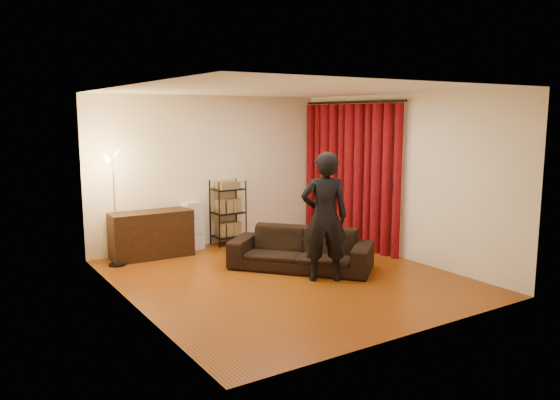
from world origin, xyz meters
TOP-DOWN VIEW (x-y plane):
  - floor at (0.00, 0.00)m, footprint 5.00×5.00m
  - ceiling at (0.00, 0.00)m, footprint 5.00×5.00m
  - wall_back at (0.00, 2.50)m, footprint 5.00×0.00m
  - wall_front at (0.00, -2.50)m, footprint 5.00×0.00m
  - wall_left at (-2.25, 0.00)m, footprint 0.00×5.00m
  - wall_right at (2.25, 0.00)m, footprint 0.00×5.00m
  - curtain_rod at (2.15, 1.12)m, footprint 0.04×2.65m
  - curtain at (2.13, 1.12)m, footprint 0.22×2.65m
  - sofa at (0.44, 0.23)m, footprint 2.04×2.18m
  - person at (0.39, -0.41)m, footprint 0.80×0.71m
  - media_cabinet at (-1.25, 2.16)m, footprint 1.35×0.55m
  - storage_boxes at (-0.45, 2.31)m, footprint 0.37×0.30m
  - wire_shelf at (0.24, 2.28)m, footprint 0.63×0.54m
  - floor_lamp at (-1.89, 1.97)m, footprint 0.41×0.41m

SIDE VIEW (x-z plane):
  - floor at x=0.00m, z-range 0.00..0.00m
  - sofa at x=0.44m, z-range 0.00..0.63m
  - media_cabinet at x=-1.25m, z-range 0.00..0.78m
  - storage_boxes at x=-0.45m, z-range 0.00..0.85m
  - wire_shelf at x=0.24m, z-range 0.00..1.19m
  - floor_lamp at x=-1.89m, z-range 0.00..1.80m
  - person at x=0.39m, z-range 0.00..1.85m
  - curtain at x=2.13m, z-range 0.00..2.55m
  - wall_back at x=0.00m, z-range -1.15..3.85m
  - wall_front at x=0.00m, z-range -1.15..3.85m
  - wall_left at x=-2.25m, z-range -1.15..3.85m
  - wall_right at x=2.25m, z-range -1.15..3.85m
  - curtain_rod at x=2.15m, z-range 2.56..2.60m
  - ceiling at x=0.00m, z-range 2.70..2.70m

